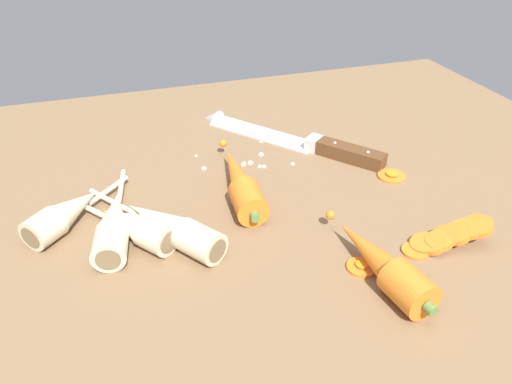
{
  "coord_description": "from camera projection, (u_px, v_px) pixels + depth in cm",
  "views": [
    {
      "loc": [
        -17.29,
        -55.21,
        37.42
      ],
      "look_at": [
        0.0,
        -2.0,
        1.5
      ],
      "focal_mm": 34.3,
      "sensor_mm": 36.0,
      "label": 1
    }
  ],
  "objects": [
    {
      "name": "ground_plane",
      "position": [
        252.0,
        205.0,
        0.7
      ],
      "size": [
        120.0,
        90.0,
        4.0
      ],
      "primitive_type": "cube",
      "color": "brown"
    },
    {
      "name": "chefs_knife",
      "position": [
        283.0,
        137.0,
        0.83
      ],
      "size": [
        24.15,
        29.34,
        4.18
      ],
      "color": "silver",
      "rests_on": "ground_plane"
    },
    {
      "name": "whole_carrot",
      "position": [
        240.0,
        182.0,
        0.68
      ],
      "size": [
        5.18,
        21.73,
        4.2
      ],
      "color": "orange",
      "rests_on": "ground_plane"
    },
    {
      "name": "whole_carrot_second",
      "position": [
        383.0,
        264.0,
        0.53
      ],
      "size": [
        6.13,
        18.61,
        4.2
      ],
      "color": "orange",
      "rests_on": "ground_plane"
    },
    {
      "name": "parsnip_front",
      "position": [
        114.0,
        223.0,
        0.6
      ],
      "size": [
        6.06,
        21.22,
        4.0
      ],
      "color": "beige",
      "rests_on": "ground_plane"
    },
    {
      "name": "parsnip_mid_left",
      "position": [
        170.0,
        227.0,
        0.59
      ],
      "size": [
        15.09,
        20.33,
        4.0
      ],
      "color": "beige",
      "rests_on": "ground_plane"
    },
    {
      "name": "parsnip_mid_right",
      "position": [
        66.0,
        214.0,
        0.61
      ],
      "size": [
        13.68,
        13.74,
        4.0
      ],
      "color": "beige",
      "rests_on": "ground_plane"
    },
    {
      "name": "parsnip_back",
      "position": [
        135.0,
        226.0,
        0.59
      ],
      "size": [
        12.23,
        14.98,
        4.0
      ],
      "color": "beige",
      "rests_on": "ground_plane"
    },
    {
      "name": "carrot_slice_stack",
      "position": [
        448.0,
        237.0,
        0.58
      ],
      "size": [
        11.38,
        4.31,
        3.56
      ],
      "color": "orange",
      "rests_on": "ground_plane"
    },
    {
      "name": "carrot_slice_stray_near",
      "position": [
        362.0,
        266.0,
        0.55
      ],
      "size": [
        3.41,
        3.41,
        0.7
      ],
      "color": "orange",
      "rests_on": "ground_plane"
    },
    {
      "name": "carrot_slice_stray_mid",
      "position": [
        392.0,
        175.0,
        0.73
      ],
      "size": [
        4.11,
        4.11,
        0.7
      ],
      "color": "orange",
      "rests_on": "ground_plane"
    },
    {
      "name": "mince_crumbs",
      "position": [
        250.0,
        160.0,
        0.76
      ],
      "size": [
        14.29,
        9.4,
        0.86
      ],
      "color": "silver",
      "rests_on": "ground_plane"
    }
  ]
}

